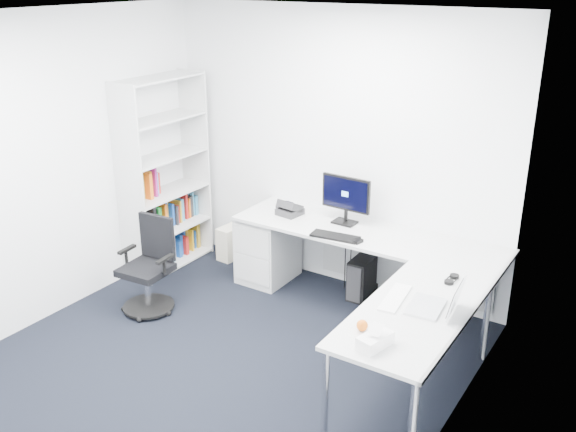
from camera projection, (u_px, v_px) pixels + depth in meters
The scene contains 21 objects.
ground at pixel (199, 378), 5.00m from camera, with size 4.20×4.20×0.00m, color black.
ceiling at pixel (178, 17), 4.02m from camera, with size 4.20×4.20×0.00m, color white.
wall_back at pixel (334, 151), 6.16m from camera, with size 3.60×0.02×2.70m, color white.
wall_left at pixel (27, 176), 5.42m from camera, with size 0.02×4.20×2.70m, color white.
wall_right at pixel (434, 280), 3.61m from camera, with size 0.02×4.20×2.70m, color white.
l_desk at pixel (347, 284), 5.69m from camera, with size 2.55×1.43×0.74m, color #BDBFBF, non-canonical shape.
drawer_pedestal at pixel (268, 246), 6.50m from camera, with size 0.46×0.57×0.71m, color #BDBFBF.
bookshelf at pixel (164, 175), 6.59m from camera, with size 0.39×1.01×2.01m, color silver, non-canonical shape.
task_chair at pixel (145, 267), 5.85m from camera, with size 0.49×0.49×0.88m, color black, non-canonical shape.
black_pc_tower at pixel (363, 276), 6.21m from camera, with size 0.18×0.41×0.40m, color black.
beige_pc_tower at pixel (233, 241), 7.05m from camera, with size 0.17×0.39×0.37m, color beige.
power_strip at pixel (412, 309), 5.98m from camera, with size 0.37×0.06×0.04m, color white.
monitor at pixel (345, 200), 5.96m from camera, with size 0.49×0.16×0.47m, color black, non-canonical shape.
black_keyboard at pixel (335, 236), 5.72m from camera, with size 0.44×0.16×0.02m, color black.
mouse at pixel (358, 241), 5.60m from camera, with size 0.05×0.09×0.03m, color black.
desk_phone at pixel (290, 207), 6.23m from camera, with size 0.21×0.21×0.15m, color #27272A, non-canonical shape.
laptop at pixel (427, 293), 4.49m from camera, with size 0.34×0.33×0.24m, color silver, non-canonical shape.
white_keyboard at pixel (395, 298), 4.66m from camera, with size 0.13×0.45×0.01m, color white.
headphones at pixel (452, 278), 4.92m from camera, with size 0.11×0.17×0.05m, color black, non-canonical shape.
orange_fruit at pixel (362, 325), 4.24m from camera, with size 0.08×0.08×0.08m, color orange.
tissue_box at pixel (375, 341), 4.06m from camera, with size 0.13×0.24×0.08m, color white.
Camera 1 is at (2.85, -3.17, 2.99)m, focal length 40.00 mm.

